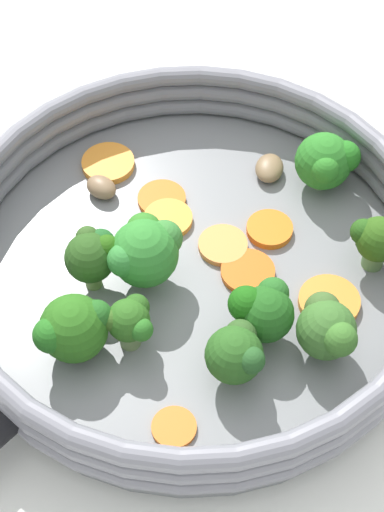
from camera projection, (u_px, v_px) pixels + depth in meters
name	position (u px, v px, depth m)	size (l,w,h in m)	color
ground_plane	(192.00, 283.00, 0.62)	(4.00, 4.00, 0.00)	white
skillet	(192.00, 276.00, 0.61)	(0.32, 0.32, 0.02)	gray
skillet_rim_wall	(192.00, 249.00, 0.59)	(0.34, 0.34, 0.05)	slate
skillet_rivet_right	(71.00, 446.00, 0.52)	(0.01, 0.01, 0.01)	gray
carrot_slice_0	(108.00, 163.00, 0.66)	(0.04, 0.04, 0.01)	orange
carrot_slice_1	(174.00, 427.00, 0.53)	(0.03, 0.03, 0.00)	orange
carrot_slice_2	(168.00, 219.00, 0.63)	(0.04, 0.04, 0.01)	orange
carrot_slice_3	(329.00, 302.00, 0.59)	(0.04, 0.04, 0.01)	orange
carrot_slice_4	(223.00, 245.00, 0.62)	(0.04, 0.04, 0.00)	#F98D3F
carrot_slice_5	(270.00, 229.00, 0.62)	(0.03, 0.03, 0.01)	orange
carrot_slice_6	(162.00, 199.00, 0.64)	(0.04, 0.04, 0.00)	orange
carrot_slice_7	(248.00, 272.00, 0.60)	(0.04, 0.04, 0.00)	orange
broccoli_floret_0	(93.00, 254.00, 0.57)	(0.04, 0.04, 0.05)	#7C9F50
broccoli_floret_1	(236.00, 353.00, 0.53)	(0.04, 0.04, 0.05)	#80AD60
broccoli_floret_2	(129.00, 321.00, 0.55)	(0.03, 0.03, 0.04)	#6B8750
broccoli_floret_3	(145.00, 250.00, 0.57)	(0.05, 0.05, 0.05)	#688853
broccoli_floret_4	(263.00, 310.00, 0.55)	(0.04, 0.04, 0.05)	#6F9760
broccoli_floret_5	(326.00, 162.00, 0.63)	(0.05, 0.05, 0.05)	#7CA86C
broccoli_floret_6	(327.00, 328.00, 0.54)	(0.04, 0.04, 0.05)	#6BA25C
broccoli_floret_7	(378.00, 239.00, 0.59)	(0.04, 0.03, 0.04)	#60874C
broccoli_floret_8	(73.00, 328.00, 0.54)	(0.04, 0.05, 0.05)	#698752
mushroom_piece_0	(101.00, 187.00, 0.64)	(0.02, 0.02, 0.01)	#886B4C
mushroom_piece_1	(269.00, 168.00, 0.66)	(0.03, 0.02, 0.01)	olive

